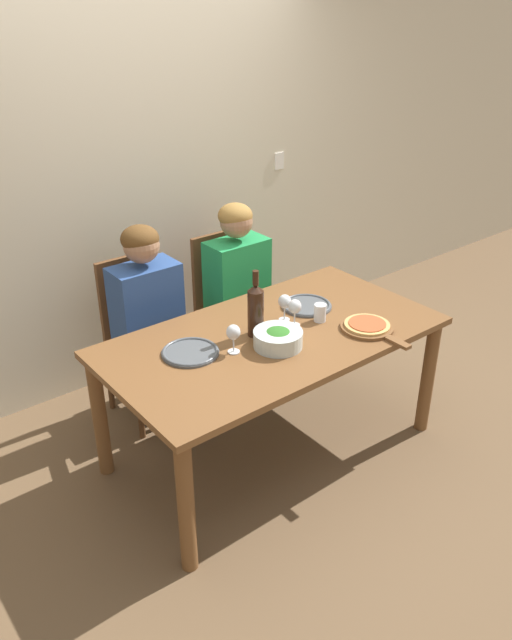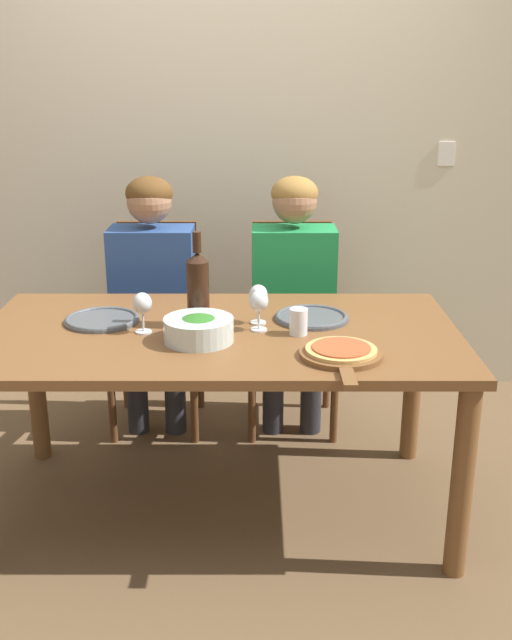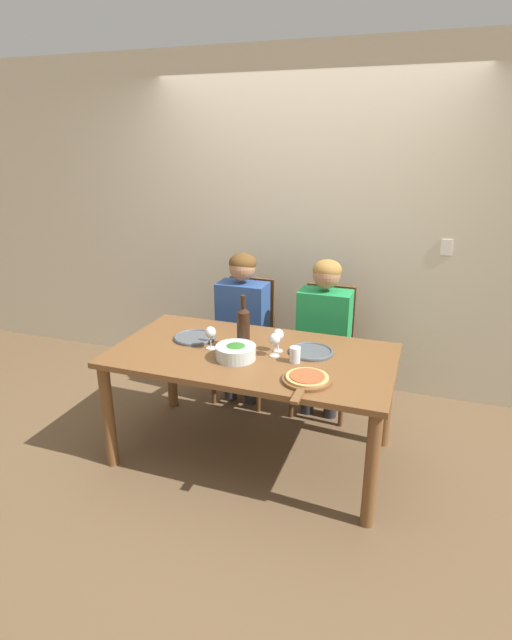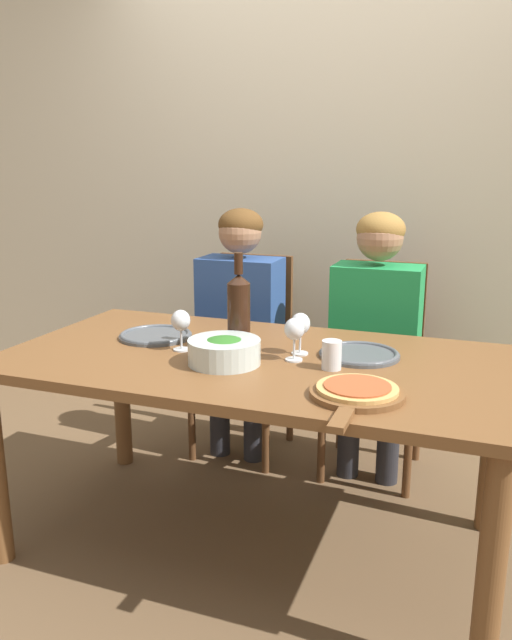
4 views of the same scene
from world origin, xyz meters
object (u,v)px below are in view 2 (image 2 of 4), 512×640
at_px(person_man, 297,283).
at_px(wine_glass_left, 146,305).
at_px(chair_right, 295,320).
at_px(wine_glass_right, 262,297).
at_px(person_woman, 156,283).
at_px(wine_bottle, 201,288).
at_px(broccoli_bowl, 202,329).
at_px(dinner_plate_left, 106,319).
at_px(wine_glass_centre, 262,303).
at_px(pizza_on_board, 345,353).
at_px(water_tumbler, 302,322).
at_px(chair_left, 161,320).
at_px(dinner_plate_right, 315,317).

relative_size(person_man, wine_glass_left, 8.01).
distance_m(chair_right, wine_glass_right, 0.83).
height_order(person_woman, wine_bottle, person_woman).
xyz_separation_m(broccoli_bowl, wine_glass_right, (0.21, 0.19, 0.06)).
distance_m(chair_right, broccoli_bowl, 1.04).
distance_m(dinner_plate_left, wine_glass_left, 0.23).
xyz_separation_m(chair_right, wine_glass_right, (-0.16, -0.74, 0.34)).
bearing_deg(person_woman, wine_bottle, -68.19).
xyz_separation_m(wine_glass_right, wine_glass_centre, (0.00, -0.08, 0.00)).
relative_size(chair_right, person_woman, 0.80).
bearing_deg(wine_glass_right, person_woman, 127.82).
xyz_separation_m(chair_right, pizza_on_board, (0.11, -1.09, 0.25)).
relative_size(chair_right, pizza_on_board, 2.31).
relative_size(wine_bottle, water_tumbler, 3.69).
bearing_deg(dinner_plate_left, wine_glass_left, -34.69).
height_order(chair_left, wine_glass_left, chair_left).
distance_m(dinner_plate_right, wine_glass_right, 0.23).
bearing_deg(person_man, wine_bottle, -120.55).
relative_size(wine_bottle, pizza_on_board, 0.85).
distance_m(wine_glass_left, water_tumbler, 0.57).
relative_size(person_woman, water_tumbler, 12.48).
height_order(dinner_plate_left, dinner_plate_right, same).
bearing_deg(dinner_plate_right, wine_glass_left, -166.53).
bearing_deg(person_man, wine_glass_right, -104.68).
xyz_separation_m(person_woman, broccoli_bowl, (0.27, -0.82, 0.06)).
xyz_separation_m(person_man, wine_bottle, (-0.38, -0.65, 0.17)).
xyz_separation_m(dinner_plate_left, wine_glass_centre, (0.59, -0.10, 0.10)).
height_order(chair_left, water_tumbler, chair_left).
height_order(dinner_plate_left, water_tumbler, water_tumbler).
xyz_separation_m(chair_right, dinner_plate_right, (0.04, -0.69, 0.25)).
xyz_separation_m(person_woman, wine_bottle, (0.26, -0.65, 0.17)).
distance_m(chair_right, dinner_plate_right, 0.74).
bearing_deg(pizza_on_board, wine_glass_left, 160.12).
relative_size(dinner_plate_right, wine_glass_left, 1.88).
distance_m(dinner_plate_right, water_tumbler, 0.18).
distance_m(chair_left, person_man, 0.69).
height_order(broccoli_bowl, wine_glass_right, wine_glass_right).
bearing_deg(wine_glass_centre, pizza_on_board, -44.91).
distance_m(pizza_on_board, wine_glass_right, 0.46).
relative_size(wine_bottle, dinner_plate_left, 1.26).
relative_size(person_woman, wine_glass_right, 8.01).
distance_m(dinner_plate_left, dinner_plate_right, 0.80).
distance_m(person_man, dinner_plate_right, 0.58).
bearing_deg(chair_left, wine_glass_left, -85.63).
height_order(wine_bottle, wine_glass_left, wine_bottle).
bearing_deg(wine_glass_centre, water_tumbler, -16.39).
bearing_deg(wine_glass_left, chair_right, 55.42).
bearing_deg(person_man, broccoli_bowl, -114.57).
bearing_deg(wine_bottle, person_woman, 111.81).
xyz_separation_m(person_woman, pizza_on_board, (0.76, -0.98, 0.03)).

